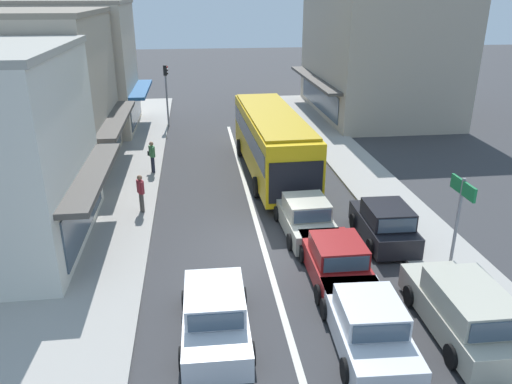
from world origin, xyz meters
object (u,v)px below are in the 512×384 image
object	(u,v)px
city_bus	(272,139)
sedan_adjacent_lane_trail	(368,325)
sedan_behind_bus_mid	(305,218)
traffic_light_downstreet	(166,85)
sedan_queue_gap_filler	(215,315)
directional_road_sign	(460,207)
pedestrian_with_handbag_near	(152,155)
parked_wagon_kerb_front	(464,310)
pedestrian_browsing_midblock	(141,191)
parked_hatchback_kerb_second	(384,224)
sedan_behind_bus_near	(337,262)

from	to	relation	value
city_bus	sedan_adjacent_lane_trail	world-z (taller)	city_bus
sedan_behind_bus_mid	traffic_light_downstreet	size ratio (longest dim) A/B	1.01
city_bus	traffic_light_downstreet	bearing A→B (deg)	117.83
sedan_queue_gap_filler	sedan_behind_bus_mid	bearing A→B (deg)	57.18
sedan_adjacent_lane_trail	directional_road_sign	size ratio (longest dim) A/B	1.19
sedan_behind_bus_mid	directional_road_sign	size ratio (longest dim) A/B	1.18
pedestrian_with_handbag_near	sedan_adjacent_lane_trail	bearing A→B (deg)	-65.60
parked_wagon_kerb_front	directional_road_sign	world-z (taller)	directional_road_sign
city_bus	directional_road_sign	distance (m)	11.76
pedestrian_with_handbag_near	traffic_light_downstreet	bearing A→B (deg)	87.67
sedan_queue_gap_filler	pedestrian_browsing_midblock	distance (m)	8.90
sedan_adjacent_lane_trail	directional_road_sign	xyz separation A→B (m)	(3.71, 2.77, 2.01)
sedan_queue_gap_filler	parked_hatchback_kerb_second	xyz separation A→B (m)	(6.58, 4.82, 0.05)
pedestrian_with_handbag_near	pedestrian_browsing_midblock	size ratio (longest dim) A/B	1.00
sedan_behind_bus_near	sedan_adjacent_lane_trail	world-z (taller)	same
sedan_behind_bus_near	sedan_queue_gap_filler	size ratio (longest dim) A/B	1.00
city_bus	pedestrian_browsing_midblock	distance (m)	7.63
sedan_adjacent_lane_trail	parked_wagon_kerb_front	world-z (taller)	parked_wagon_kerb_front
sedan_queue_gap_filler	parked_wagon_kerb_front	xyz separation A→B (m)	(6.73, -0.74, 0.08)
sedan_behind_bus_near	sedan_behind_bus_mid	bearing A→B (deg)	94.31
sedan_adjacent_lane_trail	traffic_light_downstreet	size ratio (longest dim) A/B	1.02
city_bus	traffic_light_downstreet	distance (m)	12.22
city_bus	sedan_behind_bus_mid	size ratio (longest dim) A/B	2.57
directional_road_sign	pedestrian_browsing_midblock	world-z (taller)	directional_road_sign
traffic_light_downstreet	sedan_adjacent_lane_trail	bearing A→B (deg)	-75.99
parked_wagon_kerb_front	city_bus	bearing A→B (deg)	103.30
sedan_behind_bus_mid	sedan_queue_gap_filler	bearing A→B (deg)	-122.82
sedan_adjacent_lane_trail	pedestrian_with_handbag_near	size ratio (longest dim) A/B	2.62
parked_wagon_kerb_front	parked_hatchback_kerb_second	bearing A→B (deg)	91.56
sedan_behind_bus_mid	directional_road_sign	world-z (taller)	directional_road_sign
sedan_adjacent_lane_trail	directional_road_sign	bearing A→B (deg)	36.72
city_bus	pedestrian_browsing_midblock	bearing A→B (deg)	-145.19
sedan_adjacent_lane_trail	pedestrian_with_handbag_near	world-z (taller)	pedestrian_with_handbag_near
sedan_behind_bus_mid	pedestrian_browsing_midblock	world-z (taller)	pedestrian_browsing_midblock
city_bus	sedan_queue_gap_filler	size ratio (longest dim) A/B	2.58
city_bus	traffic_light_downstreet	xyz separation A→B (m)	(-5.69, 10.77, 0.97)
city_bus	sedan_queue_gap_filler	distance (m)	13.33
sedan_behind_bus_near	parked_wagon_kerb_front	size ratio (longest dim) A/B	0.93
sedan_queue_gap_filler	pedestrian_browsing_midblock	bearing A→B (deg)	107.66
pedestrian_with_handbag_near	parked_wagon_kerb_front	bearing A→B (deg)	-56.77
sedan_behind_bus_near	parked_wagon_kerb_front	distance (m)	4.10
sedan_queue_gap_filler	traffic_light_downstreet	size ratio (longest dim) A/B	1.01
directional_road_sign	pedestrian_browsing_midblock	xyz separation A→B (m)	(-10.37, 6.64, -1.61)
sedan_adjacent_lane_trail	parked_hatchback_kerb_second	bearing A→B (deg)	65.58
sedan_adjacent_lane_trail	sedan_queue_gap_filler	world-z (taller)	same
sedan_behind_bus_mid	parked_wagon_kerb_front	distance (m)	7.24
parked_hatchback_kerb_second	traffic_light_downstreet	size ratio (longest dim) A/B	0.89
sedan_behind_bus_near	pedestrian_browsing_midblock	distance (m)	9.11
sedan_behind_bus_near	traffic_light_downstreet	world-z (taller)	traffic_light_downstreet
sedan_behind_bus_near	city_bus	bearing A→B (deg)	92.84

